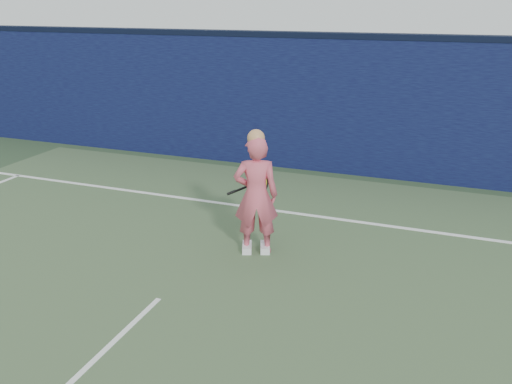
% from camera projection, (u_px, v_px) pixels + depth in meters
% --- Properties ---
extents(ground, '(80.00, 80.00, 0.00)m').
position_uv_depth(ground, '(105.00, 351.00, 5.15)').
color(ground, '#2C4027').
rests_on(ground, ground).
extents(backstop_wall, '(24.00, 0.40, 2.50)m').
position_uv_depth(backstop_wall, '(300.00, 104.00, 10.47)').
color(backstop_wall, black).
rests_on(backstop_wall, ground).
extents(wall_cap, '(24.00, 0.42, 0.10)m').
position_uv_depth(wall_cap, '(302.00, 35.00, 10.03)').
color(wall_cap, black).
rests_on(wall_cap, backstop_wall).
extents(player, '(0.67, 0.55, 1.65)m').
position_uv_depth(player, '(256.00, 195.00, 6.94)').
color(player, '#D65367').
rests_on(player, ground).
extents(racket, '(0.50, 0.42, 0.33)m').
position_uv_depth(racket, '(257.00, 184.00, 7.40)').
color(racket, black).
rests_on(racket, ground).
extents(court_lines, '(11.00, 12.04, 0.01)m').
position_uv_depth(court_lines, '(83.00, 371.00, 4.86)').
color(court_lines, white).
rests_on(court_lines, court_surface).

